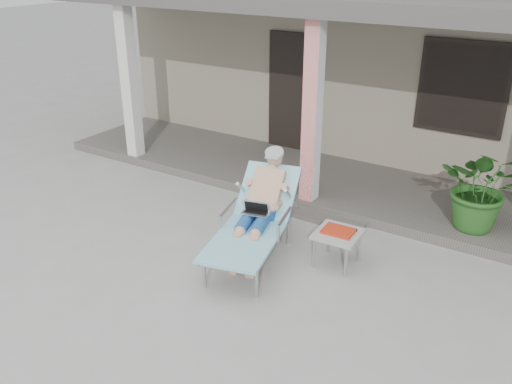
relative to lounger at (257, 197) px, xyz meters
The scene contains 8 objects.
ground 1.00m from the lounger, 94.39° to the right, with size 60.00×60.00×0.00m, color #9E9E99.
house 5.94m from the lounger, 90.46° to the left, with size 10.40×5.40×3.30m.
porch_deck 2.48m from the lounger, 91.15° to the left, with size 10.00×2.00×0.15m, color #605B56.
porch_overhang 3.07m from the lounger, 91.18° to the left, with size 10.00×2.30×2.85m.
porch_step 1.44m from the lounger, 92.22° to the left, with size 2.00×0.30×0.07m, color #605B56.
lounger is the anchor object (origin of this frame).
side_table 1.09m from the lounger, 15.31° to the left, with size 0.55×0.55×0.47m.
potted_palm 2.96m from the lounger, 39.42° to the left, with size 1.05×0.91×1.16m, color #26591E.
Camera 1 is at (3.25, -4.51, 3.59)m, focal length 38.00 mm.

